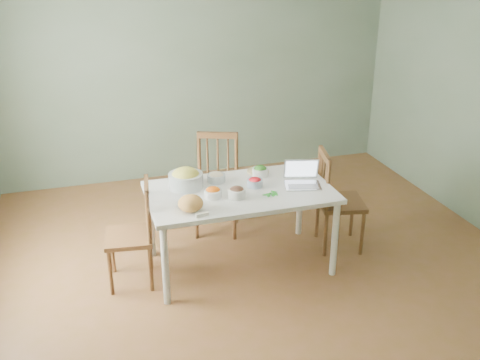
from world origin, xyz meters
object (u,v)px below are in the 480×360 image
object	(u,v)px
chair_right	(341,200)
bowl_squash	(186,178)
chair_left	(129,234)
dining_table	(240,228)
bread_boule	(191,203)
laptop	(303,175)
chair_far	(217,186)

from	to	relation	value
chair_right	bowl_squash	size ratio (longest dim) A/B	3.23
chair_left	bowl_squash	bearing A→B (deg)	115.73
chair_left	dining_table	bearing A→B (deg)	96.33
bread_boule	laptop	xyz separation A→B (m)	(1.08, 0.19, 0.04)
chair_left	chair_right	size ratio (longest dim) A/B	0.95
chair_far	bowl_squash	size ratio (longest dim) A/B	3.30
bowl_squash	laptop	bearing A→B (deg)	-15.82
chair_left	bread_boule	distance (m)	0.69
chair_far	chair_left	distance (m)	1.21
chair_far	bowl_squash	world-z (taller)	chair_far
dining_table	laptop	distance (m)	0.76
bread_boule	chair_far	bearing A→B (deg)	64.51
chair_right	laptop	bearing A→B (deg)	119.38
chair_right	laptop	size ratio (longest dim) A/B	3.15
chair_far	chair_left	size ratio (longest dim) A/B	1.08
chair_right	bread_boule	bearing A→B (deg)	114.66
dining_table	chair_right	xyz separation A→B (m)	(1.06, 0.06, 0.12)
bread_boule	bowl_squash	world-z (taller)	bowl_squash
chair_left	laptop	xyz separation A→B (m)	(1.59, -0.10, 0.41)
chair_far	bread_boule	distance (m)	1.16
chair_left	bowl_squash	world-z (taller)	same
bread_boule	bowl_squash	size ratio (longest dim) A/B	0.68
chair_left	laptop	bearing A→B (deg)	93.64
dining_table	chair_right	world-z (taller)	chair_right
chair_right	bowl_squash	xyz separation A→B (m)	(-1.51, 0.14, 0.36)
bread_boule	bowl_squash	xyz separation A→B (m)	(0.06, 0.48, 0.02)
bowl_squash	chair_far	bearing A→B (deg)	51.32
dining_table	chair_far	xyz separation A→B (m)	(-0.03, 0.73, 0.13)
chair_left	laptop	distance (m)	1.64
chair_far	chair_right	xyz separation A→B (m)	(1.09, -0.67, -0.01)
dining_table	chair_far	world-z (taller)	chair_far
dining_table	bowl_squash	bearing A→B (deg)	155.57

